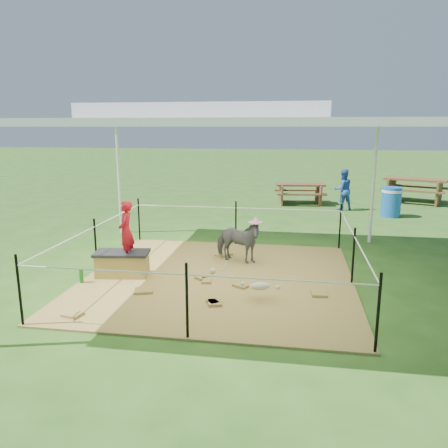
# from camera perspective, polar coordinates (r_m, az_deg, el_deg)

# --- Properties ---
(ground) EXTENTS (90.00, 90.00, 0.00)m
(ground) POSITION_cam_1_polar(r_m,az_deg,el_deg) (7.68, -0.72, -7.17)
(ground) COLOR #2D5919
(ground) RESTS_ON ground
(hay_patch) EXTENTS (4.60, 4.60, 0.03)m
(hay_patch) POSITION_cam_1_polar(r_m,az_deg,el_deg) (7.68, -0.72, -7.06)
(hay_patch) COLOR brown
(hay_patch) RESTS_ON ground
(canopy_tent) EXTENTS (6.30, 6.30, 2.90)m
(canopy_tent) POSITION_cam_1_polar(r_m,az_deg,el_deg) (7.23, -0.78, 13.34)
(canopy_tent) COLOR silver
(canopy_tent) RESTS_ON ground
(rope_fence) EXTENTS (4.54, 4.54, 1.00)m
(rope_fence) POSITION_cam_1_polar(r_m,az_deg,el_deg) (7.49, -0.73, -2.53)
(rope_fence) COLOR black
(rope_fence) RESTS_ON ground
(straw_bale) EXTENTS (0.93, 0.55, 0.39)m
(straw_bale) POSITION_cam_1_polar(r_m,az_deg,el_deg) (7.90, -13.13, -5.23)
(straw_bale) COLOR olive
(straw_bale) RESTS_ON hay_patch
(dark_cloth) EXTENTS (0.99, 0.61, 0.05)m
(dark_cloth) POSITION_cam_1_polar(r_m,az_deg,el_deg) (7.84, -13.21, -3.71)
(dark_cloth) COLOR black
(dark_cloth) RESTS_ON straw_bale
(woman) EXTENTS (0.30, 0.41, 1.05)m
(woman) POSITION_cam_1_polar(r_m,az_deg,el_deg) (7.68, -12.71, -0.17)
(woman) COLOR red
(woman) RESTS_ON straw_bale
(green_bottle) EXTENTS (0.08, 0.08, 0.24)m
(green_bottle) POSITION_cam_1_polar(r_m,az_deg,el_deg) (7.76, -18.14, -6.43)
(green_bottle) COLOR #1A7520
(green_bottle) RESTS_ON hay_patch
(pony) EXTENTS (1.07, 0.72, 0.83)m
(pony) POSITION_cam_1_polar(r_m,az_deg,el_deg) (8.40, 1.76, -2.27)
(pony) COLOR #4F4E54
(pony) RESTS_ON hay_patch
(pink_hat) EXTENTS (0.26, 0.26, 0.12)m
(pink_hat) POSITION_cam_1_polar(r_m,az_deg,el_deg) (8.29, 1.78, 0.90)
(pink_hat) COLOR pink
(pink_hat) RESTS_ON pony
(foal) EXTENTS (0.96, 0.70, 0.48)m
(foal) POSITION_cam_1_polar(r_m,az_deg,el_deg) (6.67, 4.74, -7.87)
(foal) COLOR beige
(foal) RESTS_ON hay_patch
(trash_barrel) EXTENTS (0.62, 0.62, 0.87)m
(trash_barrel) POSITION_cam_1_polar(r_m,az_deg,el_deg) (13.72, 20.99, 2.70)
(trash_barrel) COLOR blue
(trash_barrel) RESTS_ON ground
(picnic_table_near) EXTENTS (1.78, 1.37, 0.69)m
(picnic_table_near) POSITION_cam_1_polar(r_m,az_deg,el_deg) (15.26, 9.86, 3.92)
(picnic_table_near) COLOR brown
(picnic_table_near) RESTS_ON ground
(picnic_table_far) EXTENTS (2.42, 2.12, 0.84)m
(picnic_table_far) POSITION_cam_1_polar(r_m,az_deg,el_deg) (16.71, 23.63, 4.05)
(picnic_table_far) COLOR brown
(picnic_table_far) RESTS_ON ground
(distant_person) EXTENTS (0.77, 0.69, 1.30)m
(distant_person) POSITION_cam_1_polar(r_m,az_deg,el_deg) (14.35, 15.24, 4.35)
(distant_person) COLOR blue
(distant_person) RESTS_ON ground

